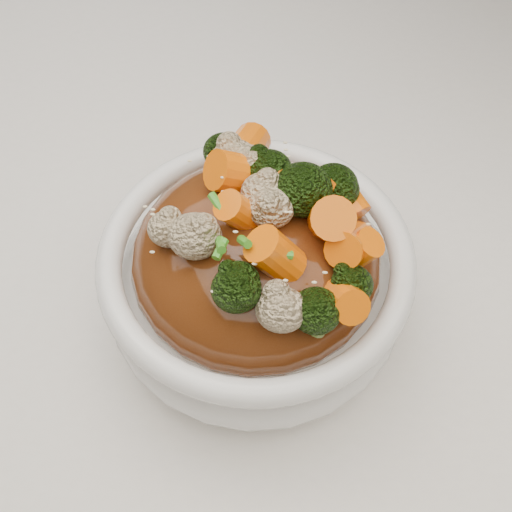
# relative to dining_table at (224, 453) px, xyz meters

# --- Properties ---
(dining_table) EXTENTS (1.20, 0.80, 0.75)m
(dining_table) POSITION_rel_dining_table_xyz_m (0.00, 0.00, 0.00)
(dining_table) COLOR brown
(dining_table) RESTS_ON floor
(tablecloth) EXTENTS (1.20, 0.80, 0.04)m
(tablecloth) POSITION_rel_dining_table_xyz_m (0.00, 0.00, 0.35)
(tablecloth) COLOR white
(tablecloth) RESTS_ON dining_table
(bowl) EXTENTS (0.20, 0.20, 0.07)m
(bowl) POSITION_rel_dining_table_xyz_m (0.04, -0.01, 0.41)
(bowl) COLOR white
(bowl) RESTS_ON tablecloth
(sauce_base) EXTENTS (0.16, 0.16, 0.08)m
(sauce_base) POSITION_rel_dining_table_xyz_m (0.04, -0.01, 0.44)
(sauce_base) COLOR #53260E
(sauce_base) RESTS_ON bowl
(carrots) EXTENTS (0.16, 0.16, 0.04)m
(carrots) POSITION_rel_dining_table_xyz_m (0.04, -0.01, 0.49)
(carrots) COLOR orange
(carrots) RESTS_ON sauce_base
(broccoli) EXTENTS (0.16, 0.16, 0.04)m
(broccoli) POSITION_rel_dining_table_xyz_m (0.04, -0.01, 0.49)
(broccoli) COLOR black
(broccoli) RESTS_ON sauce_base
(cauliflower) EXTENTS (0.16, 0.16, 0.03)m
(cauliflower) POSITION_rel_dining_table_xyz_m (0.04, -0.01, 0.49)
(cauliflower) COLOR #CFB78D
(cauliflower) RESTS_ON sauce_base
(scallions) EXTENTS (0.12, 0.12, 0.02)m
(scallions) POSITION_rel_dining_table_xyz_m (0.04, -0.01, 0.49)
(scallions) COLOR #3A8F21
(scallions) RESTS_ON sauce_base
(sesame_seeds) EXTENTS (0.15, 0.15, 0.01)m
(sesame_seeds) POSITION_rel_dining_table_xyz_m (0.04, -0.01, 0.49)
(sesame_seeds) COLOR beige
(sesame_seeds) RESTS_ON sauce_base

